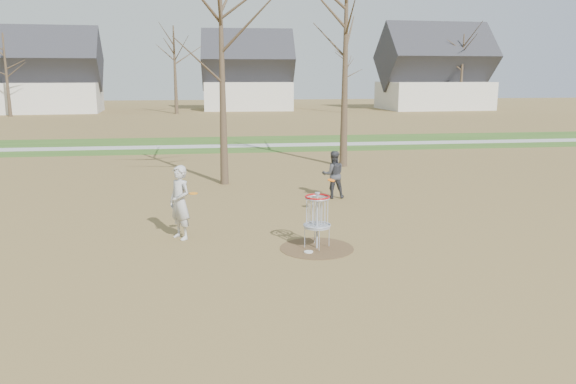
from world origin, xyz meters
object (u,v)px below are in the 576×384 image
object	(u,v)px
player_standing	(180,202)
disc_golf_basket	(317,212)
disc_grounded	(309,252)
player_throwing	(333,175)

from	to	relation	value
player_standing	disc_golf_basket	size ratio (longest dim) A/B	1.41
disc_golf_basket	player_standing	bearing A→B (deg)	158.47
player_standing	disc_golf_basket	world-z (taller)	player_standing
disc_grounded	player_throwing	bearing A→B (deg)	72.26
disc_golf_basket	disc_grounded	bearing A→B (deg)	-129.97
player_standing	disc_grounded	distance (m)	3.57
disc_grounded	disc_golf_basket	bearing A→B (deg)	50.03
player_standing	player_throwing	distance (m)	6.46
player_standing	player_throwing	world-z (taller)	player_standing
player_throwing	disc_golf_basket	size ratio (longest dim) A/B	1.20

